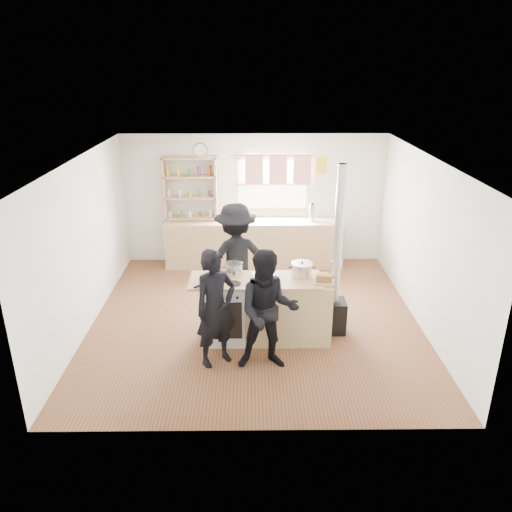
{
  "coord_description": "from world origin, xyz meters",
  "views": [
    {
      "loc": [
        -0.06,
        -6.86,
        3.77
      ],
      "look_at": [
        0.01,
        -0.1,
        1.1
      ],
      "focal_mm": 35.0,
      "sensor_mm": 36.0,
      "label": 1
    }
  ],
  "objects_px": {
    "roast_tray": "(264,277)",
    "stockpot_counter": "(302,270)",
    "person_near_left": "(216,309)",
    "bread_board": "(324,279)",
    "person_near_right": "(268,311)",
    "skillet_greens": "(213,280)",
    "cooking_island": "(266,309)",
    "person_far": "(236,259)",
    "thermos": "(312,213)",
    "stockpot_stove": "(234,269)",
    "flue_heater": "(335,291)"
  },
  "relations": [
    {
      "from": "flue_heater",
      "to": "person_near_left",
      "type": "relative_size",
      "value": 1.57
    },
    {
      "from": "flue_heater",
      "to": "person_near_right",
      "type": "xyz_separation_m",
      "value": [
        -1.0,
        -0.9,
        0.16
      ]
    },
    {
      "from": "skillet_greens",
      "to": "bread_board",
      "type": "xyz_separation_m",
      "value": [
        1.52,
        -0.03,
        0.02
      ]
    },
    {
      "from": "stockpot_stove",
      "to": "stockpot_counter",
      "type": "xyz_separation_m",
      "value": [
        0.95,
        -0.07,
        0.01
      ]
    },
    {
      "from": "person_near_right",
      "to": "person_far",
      "type": "height_order",
      "value": "person_far"
    },
    {
      "from": "thermos",
      "to": "stockpot_counter",
      "type": "relative_size",
      "value": 1.08
    },
    {
      "from": "thermos",
      "to": "cooking_island",
      "type": "xyz_separation_m",
      "value": [
        -0.95,
        -2.77,
        -0.6
      ]
    },
    {
      "from": "thermos",
      "to": "skillet_greens",
      "type": "height_order",
      "value": "thermos"
    },
    {
      "from": "thermos",
      "to": "cooking_island",
      "type": "height_order",
      "value": "thermos"
    },
    {
      "from": "stockpot_counter",
      "to": "person_near_right",
      "type": "distance_m",
      "value": 0.98
    },
    {
      "from": "person_near_left",
      "to": "bread_board",
      "type": "bearing_deg",
      "value": -15.84
    },
    {
      "from": "skillet_greens",
      "to": "person_far",
      "type": "height_order",
      "value": "person_far"
    },
    {
      "from": "thermos",
      "to": "bread_board",
      "type": "xyz_separation_m",
      "value": [
        -0.16,
        -2.9,
        -0.08
      ]
    },
    {
      "from": "roast_tray",
      "to": "stockpot_counter",
      "type": "distance_m",
      "value": 0.54
    },
    {
      "from": "cooking_island",
      "to": "bread_board",
      "type": "bearing_deg",
      "value": -9.06
    },
    {
      "from": "thermos",
      "to": "stockpot_counter",
      "type": "bearing_deg",
      "value": -99.49
    },
    {
      "from": "stockpot_counter",
      "to": "bread_board",
      "type": "relative_size",
      "value": 1.0
    },
    {
      "from": "skillet_greens",
      "to": "person_near_right",
      "type": "height_order",
      "value": "person_near_right"
    },
    {
      "from": "cooking_island",
      "to": "roast_tray",
      "type": "bearing_deg",
      "value": -175.78
    },
    {
      "from": "thermos",
      "to": "flue_heater",
      "type": "bearing_deg",
      "value": -88.9
    },
    {
      "from": "bread_board",
      "to": "person_far",
      "type": "height_order",
      "value": "person_far"
    },
    {
      "from": "stockpot_stove",
      "to": "cooking_island",
      "type": "bearing_deg",
      "value": -19.89
    },
    {
      "from": "cooking_island",
      "to": "stockpot_counter",
      "type": "height_order",
      "value": "stockpot_counter"
    },
    {
      "from": "cooking_island",
      "to": "person_far",
      "type": "distance_m",
      "value": 1.08
    },
    {
      "from": "stockpot_counter",
      "to": "roast_tray",
      "type": "bearing_deg",
      "value": -169.51
    },
    {
      "from": "roast_tray",
      "to": "stockpot_counter",
      "type": "relative_size",
      "value": 1.14
    },
    {
      "from": "person_near_left",
      "to": "person_far",
      "type": "relative_size",
      "value": 0.9
    },
    {
      "from": "stockpot_stove",
      "to": "thermos",
      "type": "bearing_deg",
      "value": 61.81
    },
    {
      "from": "person_near_right",
      "to": "skillet_greens",
      "type": "bearing_deg",
      "value": 138.56
    },
    {
      "from": "skillet_greens",
      "to": "person_near_left",
      "type": "xyz_separation_m",
      "value": [
        0.07,
        -0.52,
        -0.16
      ]
    },
    {
      "from": "stockpot_counter",
      "to": "person_near_left",
      "type": "relative_size",
      "value": 0.19
    },
    {
      "from": "cooking_island",
      "to": "bread_board",
      "type": "relative_size",
      "value": 6.52
    },
    {
      "from": "thermos",
      "to": "cooking_island",
      "type": "distance_m",
      "value": 2.99
    },
    {
      "from": "skillet_greens",
      "to": "stockpot_counter",
      "type": "distance_m",
      "value": 1.25
    },
    {
      "from": "roast_tray",
      "to": "person_near_left",
      "type": "xyz_separation_m",
      "value": [
        -0.64,
        -0.61,
        -0.17
      ]
    },
    {
      "from": "stockpot_stove",
      "to": "person_near_right",
      "type": "xyz_separation_m",
      "value": [
        0.45,
        -0.88,
        -0.21
      ]
    },
    {
      "from": "bread_board",
      "to": "person_near_left",
      "type": "bearing_deg",
      "value": -161.5
    },
    {
      "from": "skillet_greens",
      "to": "person_far",
      "type": "relative_size",
      "value": 0.23
    },
    {
      "from": "thermos",
      "to": "stockpot_stove",
      "type": "height_order",
      "value": "thermos"
    },
    {
      "from": "cooking_island",
      "to": "person_near_left",
      "type": "distance_m",
      "value": 0.96
    },
    {
      "from": "cooking_island",
      "to": "person_near_right",
      "type": "height_order",
      "value": "person_near_right"
    },
    {
      "from": "skillet_greens",
      "to": "flue_heater",
      "type": "relative_size",
      "value": 0.16
    },
    {
      "from": "person_near_right",
      "to": "stockpot_stove",
      "type": "bearing_deg",
      "value": 116.12
    },
    {
      "from": "roast_tray",
      "to": "person_near_left",
      "type": "height_order",
      "value": "person_near_left"
    },
    {
      "from": "cooking_island",
      "to": "person_near_right",
      "type": "relative_size",
      "value": 1.21
    },
    {
      "from": "roast_tray",
      "to": "flue_heater",
      "type": "relative_size",
      "value": 0.14
    },
    {
      "from": "thermos",
      "to": "person_near_right",
      "type": "relative_size",
      "value": 0.2
    },
    {
      "from": "roast_tray",
      "to": "person_far",
      "type": "height_order",
      "value": "person_far"
    },
    {
      "from": "bread_board",
      "to": "flue_heater",
      "type": "xyz_separation_m",
      "value": [
        0.21,
        0.31,
        -0.33
      ]
    },
    {
      "from": "stockpot_stove",
      "to": "person_near_left",
      "type": "relative_size",
      "value": 0.16
    }
  ]
}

